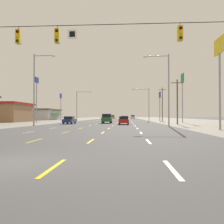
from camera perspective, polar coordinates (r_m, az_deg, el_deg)
The scene contains 26 objects.
ground_plane at distance 73.67m, azimuth 0.42°, elevation -2.14°, with size 572.00×572.00×0.00m, color #4C4C4F.
lot_apron_left at distance 78.96m, azimuth -17.83°, elevation -2.01°, with size 28.00×440.00×0.01m, color gray.
lot_apron_right at distance 76.45m, azimuth 19.29°, elevation -2.04°, with size 28.00×440.00×0.01m, color gray.
lane_markings at distance 112.13m, azimuth 1.47°, elevation -1.72°, with size 10.64×227.60×0.01m.
signal_span_wire at distance 15.97m, azimuth -11.94°, elevation 11.50°, with size 27.41×0.52×8.61m.
sedan_inner_right_nearest at distance 43.34m, azimuth 2.83°, elevation -1.98°, with size 1.80×4.50×1.46m.
sedan_far_left_near at distance 47.35m, azimuth -10.08°, elevation -1.88°, with size 1.80×4.50×1.46m.
suv_center_turn_mid at distance 50.92m, azimuth -1.20°, elevation -1.52°, with size 1.98×4.90×1.98m.
hatchback_inner_right_midfar at distance 60.56m, azimuth 2.90°, elevation -1.66°, with size 1.72×3.90×1.54m.
hatchback_inner_right_far at distance 107.65m, azimuth 3.35°, elevation -1.34°, with size 1.72×3.90×1.54m.
sedan_inner_right_farther at distance 118.11m, azimuth 3.22°, elevation -1.32°, with size 1.80×4.50×1.46m.
suv_inner_left_farthest at distance 128.20m, azimuth 0.14°, elevation -1.17°, with size 1.98×4.90×1.98m.
suv_far_right_distant_a at distance 128.36m, azimuth 4.95°, elevation -1.16°, with size 1.98×4.90×1.98m.
storefront_left_row_1 at distance 67.41m, azimuth -23.51°, elevation -0.05°, with size 9.68×13.02×4.95m.
storefront_left_row_2 at distance 99.19m, azimuth -15.72°, elevation -0.54°, with size 10.40×18.11×4.29m.
pole_sign_left_row_1 at distance 56.90m, azimuth -17.48°, elevation 5.11°, with size 0.24×2.06×10.27m.
pole_sign_left_row_2 at distance 79.30m, azimuth -12.06°, elevation 2.56°, with size 0.24×1.65×8.75m.
pole_sign_right_row_0 at distance 29.84m, azimuth 24.20°, elevation 11.71°, with size 0.24×2.74×10.26m.
pole_sign_right_row_1 at distance 58.08m, azimuth 16.37°, elevation 6.11°, with size 0.24×2.21×11.30m.
pole_sign_right_row_2 at distance 77.09m, azimuth 11.27°, elevation 3.23°, with size 0.24×2.66×9.08m.
streetlight_left_row_0 at distance 38.55m, azimuth -17.64°, elevation 6.03°, with size 3.42×0.26×10.99m.
streetlight_right_row_0 at distance 36.46m, azimuth 12.79°, elevation 6.23°, with size 3.84×0.26×10.66m.
streetlight_left_row_1 at distance 68.61m, azimuth -7.95°, elevation 2.03°, with size 4.38×0.26×8.62m.
streetlight_right_row_1 at distance 67.51m, azimuth 8.30°, elevation 2.41°, with size 4.83×0.26×9.28m.
utility_pole_right_row_0 at distance 45.74m, azimuth 15.25°, elevation 2.56°, with size 2.20×0.26×8.25m.
utility_pole_right_row_1 at distance 72.94m, azimuth 11.86°, elevation 1.94°, with size 2.20×0.26×9.98m.
Camera 1 is at (3.94, -7.55, 1.55)m, focal length 38.50 mm.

